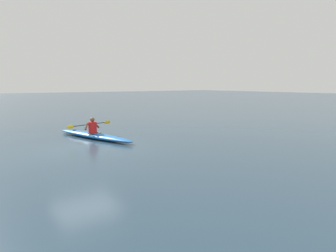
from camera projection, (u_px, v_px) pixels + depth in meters
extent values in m
plane|color=#233847|center=(84.00, 149.00, 11.59)|extent=(160.00, 160.00, 0.00)
ellipsoid|color=#1959A5|center=(94.00, 136.00, 13.87)|extent=(2.04, 5.11, 0.26)
torus|color=black|center=(95.00, 133.00, 13.82)|extent=(0.75, 0.75, 0.04)
cylinder|color=black|center=(74.00, 130.00, 14.80)|extent=(0.18, 0.18, 0.02)
cylinder|color=red|center=(93.00, 127.00, 13.86)|extent=(0.38, 0.38, 0.51)
sphere|color=brown|center=(92.00, 120.00, 13.81)|extent=(0.21, 0.21, 0.21)
cylinder|color=black|center=(90.00, 124.00, 13.96)|extent=(2.00, 0.59, 0.03)
ellipsoid|color=gold|center=(71.00, 127.00, 13.16)|extent=(0.40, 0.15, 0.17)
ellipsoid|color=gold|center=(107.00, 122.00, 14.77)|extent=(0.40, 0.15, 0.17)
cylinder|color=brown|center=(86.00, 127.00, 13.67)|extent=(0.25, 0.25, 0.34)
cylinder|color=brown|center=(96.00, 125.00, 14.12)|extent=(0.31, 0.18, 0.34)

